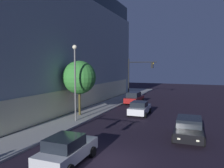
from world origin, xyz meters
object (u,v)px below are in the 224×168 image
at_px(modern_building, 6,46).
at_px(street_lamp_sidewalk, 75,73).
at_px(traffic_light_far_corner, 137,72).
at_px(car_white, 140,108).
at_px(sidewalk_tree, 79,77).
at_px(car_red, 134,98).
at_px(car_silver, 67,150).
at_px(car_black, 189,128).

bearing_deg(modern_building, street_lamp_sidewalk, -111.98).
bearing_deg(traffic_light_far_corner, modern_building, 118.92).
xyz_separation_m(street_lamp_sidewalk, car_white, (5.47, -5.03, -4.06)).
distance_m(sidewalk_tree, car_red, 11.07).
relative_size(traffic_light_far_corner, sidewalk_tree, 1.11).
xyz_separation_m(sidewalk_tree, car_white, (3.08, -5.97, -3.51)).
xyz_separation_m(car_silver, car_black, (7.23, -6.16, -0.01)).
relative_size(sidewalk_tree, car_silver, 1.41).
bearing_deg(modern_building, car_white, -92.72).
bearing_deg(car_red, modern_building, 107.84).
bearing_deg(sidewalk_tree, car_black, -106.28).
xyz_separation_m(sidewalk_tree, car_black, (-3.38, -11.56, -3.49)).
bearing_deg(car_red, traffic_light_far_corner, 10.10).
relative_size(street_lamp_sidewalk, sidewalk_tree, 1.24).
distance_m(traffic_light_far_corner, street_lamp_sidewalk, 16.33).
bearing_deg(car_black, sidewalk_tree, 73.72).
height_order(street_lamp_sidewalk, car_black, street_lamp_sidewalk).
relative_size(car_black, car_white, 1.10).
height_order(car_black, car_red, car_red).
relative_size(modern_building, traffic_light_far_corner, 5.75).
xyz_separation_m(traffic_light_far_corner, car_silver, (-24.47, -2.79, -3.69)).
height_order(traffic_light_far_corner, car_silver, traffic_light_far_corner).
relative_size(traffic_light_far_corner, car_white, 1.57).
height_order(car_black, car_white, car_black).
relative_size(car_silver, car_red, 0.92).
height_order(traffic_light_far_corner, car_red, traffic_light_far_corner).
bearing_deg(car_black, car_red, 31.72).
bearing_deg(car_silver, car_white, -2.36).
xyz_separation_m(car_black, car_red, (13.37, 8.27, 0.08)).
bearing_deg(car_silver, car_black, -40.42).
bearing_deg(street_lamp_sidewalk, car_white, -42.63).
distance_m(modern_building, sidewalk_tree, 16.19).
bearing_deg(car_silver, street_lamp_sidewalk, 28.50).
distance_m(traffic_light_far_corner, car_black, 19.77).
height_order(street_lamp_sidewalk, sidewalk_tree, street_lamp_sidewalk).
relative_size(street_lamp_sidewalk, car_black, 1.60).
bearing_deg(car_white, traffic_light_far_corner, 17.32).
bearing_deg(street_lamp_sidewalk, car_black, -95.35).
distance_m(street_lamp_sidewalk, car_white, 8.47).
relative_size(sidewalk_tree, car_red, 1.29).
relative_size(modern_building, street_lamp_sidewalk, 5.12).
bearing_deg(sidewalk_tree, traffic_light_far_corner, -10.67).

